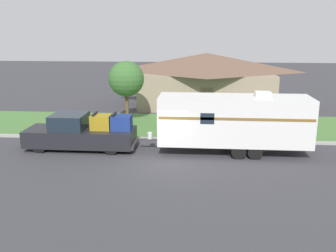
# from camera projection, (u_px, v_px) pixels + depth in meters

# --- Properties ---
(ground_plane) EXTENTS (120.00, 120.00, 0.00)m
(ground_plane) POSITION_uv_depth(u_px,v_px,m) (161.00, 162.00, 18.77)
(ground_plane) COLOR #38383D
(curb_strip) EXTENTS (80.00, 0.30, 0.14)m
(curb_strip) POSITION_uv_depth(u_px,v_px,m) (167.00, 139.00, 22.37)
(curb_strip) COLOR #999993
(curb_strip) RESTS_ON ground_plane
(lawn_strip) EXTENTS (80.00, 7.00, 0.03)m
(lawn_strip) POSITION_uv_depth(u_px,v_px,m) (172.00, 125.00, 25.91)
(lawn_strip) COLOR #477538
(lawn_strip) RESTS_ON ground_plane
(house_across_street) EXTENTS (11.92, 7.12, 4.54)m
(house_across_street) POSITION_uv_depth(u_px,v_px,m) (206.00, 79.00, 32.11)
(house_across_street) COLOR gray
(house_across_street) RESTS_ON ground_plane
(pickup_truck) EXTENTS (6.08, 2.10, 2.06)m
(pickup_truck) POSITION_uv_depth(u_px,v_px,m) (82.00, 133.00, 20.66)
(pickup_truck) COLOR black
(pickup_truck) RESTS_ON ground_plane
(travel_trailer) EXTENTS (9.08, 2.33, 3.34)m
(travel_trailer) POSITION_uv_depth(u_px,v_px,m) (234.00, 120.00, 19.78)
(travel_trailer) COLOR black
(travel_trailer) RESTS_ON ground_plane
(mailbox) EXTENTS (0.48, 0.20, 1.27)m
(mailbox) POSITION_uv_depth(u_px,v_px,m) (302.00, 124.00, 22.41)
(mailbox) COLOR brown
(mailbox) RESTS_ON ground_plane
(tree_in_yard) EXTENTS (2.46, 2.46, 4.39)m
(tree_in_yard) POSITION_uv_depth(u_px,v_px,m) (126.00, 79.00, 25.69)
(tree_in_yard) COLOR brown
(tree_in_yard) RESTS_ON ground_plane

